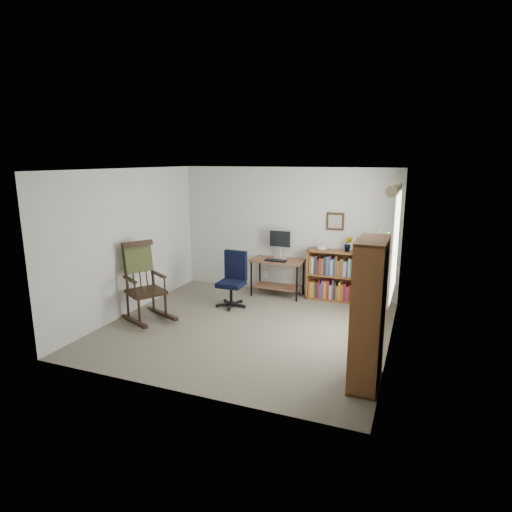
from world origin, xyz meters
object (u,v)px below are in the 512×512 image
at_px(low_bookshelf, 331,275).
at_px(desk, 278,278).
at_px(office_chair, 231,279).
at_px(tall_bookshelf, 369,314).
at_px(rocking_chair, 145,281).

bearing_deg(low_bookshelf, desk, -173.14).
relative_size(office_chair, low_bookshelf, 1.06).
bearing_deg(low_bookshelf, tall_bookshelf, -70.86).
distance_m(low_bookshelf, tall_bookshelf, 3.05).
bearing_deg(office_chair, desk, 60.66).
distance_m(office_chair, tall_bookshelf, 3.16).
bearing_deg(tall_bookshelf, rocking_chair, 167.75).
height_order(rocking_chair, low_bookshelf, rocking_chair).
relative_size(desk, low_bookshelf, 1.04).
bearing_deg(rocking_chair, low_bookshelf, -19.71).
xyz_separation_m(office_chair, low_bookshelf, (1.55, 1.02, -0.03)).
bearing_deg(rocking_chair, tall_bookshelf, -71.26).
xyz_separation_m(office_chair, rocking_chair, (-1.00, -1.07, 0.15)).
xyz_separation_m(rocking_chair, tall_bookshelf, (3.55, -0.77, 0.21)).
distance_m(rocking_chair, tall_bookshelf, 3.64).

